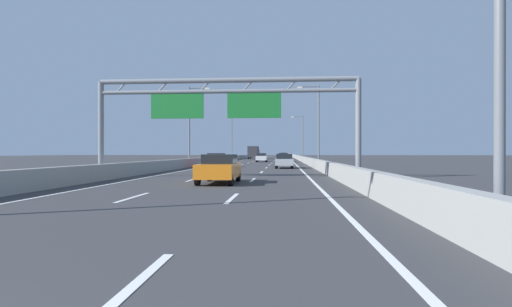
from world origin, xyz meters
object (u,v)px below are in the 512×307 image
(orange_car, at_px, (219,168))
(box_truck, at_px, (254,152))
(streetlamp_right_mid, at_px, (317,120))
(blue_car, at_px, (283,157))
(sign_gantry, at_px, (224,102))
(streetlamp_left_mid, at_px, (191,121))
(streetlamp_left_far, at_px, (233,135))
(yellow_car, at_px, (283,155))
(streetlamp_right_far, at_px, (302,135))
(silver_car, at_px, (284,161))
(white_car, at_px, (262,157))
(red_car, at_px, (217,160))
(green_car, at_px, (283,156))

(orange_car, distance_m, box_truck, 74.21)
(streetlamp_right_mid, relative_size, blue_car, 2.06)
(sign_gantry, height_order, streetlamp_left_mid, streetlamp_left_mid)
(streetlamp_left_far, height_order, yellow_car, streetlamp_left_far)
(streetlamp_right_far, xyz_separation_m, silver_car, (-3.79, -43.53, -4.64))
(yellow_car, xyz_separation_m, blue_car, (0.02, -54.97, -0.00))
(white_car, bearing_deg, red_car, -98.97)
(streetlamp_left_mid, xyz_separation_m, blue_car, (11.00, 19.82, -4.61))
(yellow_car, bearing_deg, red_car, -95.35)
(streetlamp_left_far, bearing_deg, sign_gantry, -82.94)
(streetlamp_right_mid, bearing_deg, blue_car, 101.20)
(red_car, bearing_deg, orange_car, -79.65)
(blue_car, bearing_deg, streetlamp_left_far, 121.56)
(streetlamp_left_mid, relative_size, red_car, 2.19)
(streetlamp_right_mid, height_order, red_car, streetlamp_right_mid)
(box_truck, bearing_deg, sign_gantry, -87.05)
(yellow_car, xyz_separation_m, white_car, (-3.64, -54.78, -0.01))
(yellow_car, bearing_deg, streetlamp_right_far, -83.92)
(red_car, height_order, orange_car, red_car)
(green_car, bearing_deg, streetlamp_right_mid, -83.99)
(green_car, relative_size, yellow_car, 0.91)
(box_truck, bearing_deg, streetlamp_right_far, -44.48)
(orange_car, bearing_deg, yellow_car, 88.13)
(streetlamp_right_mid, bearing_deg, red_car, -164.03)
(sign_gantry, distance_m, streetlamp_left_far, 59.38)
(streetlamp_left_far, xyz_separation_m, streetlamp_right_far, (14.93, 0.00, 0.00))
(streetlamp_right_mid, bearing_deg, streetlamp_left_far, 111.59)
(sign_gantry, bearing_deg, blue_car, 84.84)
(blue_car, bearing_deg, sign_gantry, -95.16)
(streetlamp_left_mid, xyz_separation_m, streetlamp_right_mid, (14.93, 0.00, 0.00))
(green_car, bearing_deg, box_truck, 122.06)
(orange_car, bearing_deg, streetlamp_left_mid, 106.93)
(yellow_car, bearing_deg, green_car, -89.94)
(streetlamp_left_far, relative_size, red_car, 2.19)
(streetlamp_right_far, bearing_deg, yellow_car, 96.08)
(streetlamp_left_far, distance_m, red_car, 41.38)
(silver_car, height_order, yellow_car, yellow_car)
(streetlamp_left_mid, distance_m, streetlamp_right_far, 40.58)
(silver_car, distance_m, blue_car, 25.61)
(green_car, bearing_deg, red_car, -100.34)
(green_car, height_order, yellow_car, yellow_car)
(streetlamp_right_far, xyz_separation_m, white_car, (-7.59, -17.73, -4.62))
(streetlamp_right_mid, relative_size, orange_car, 2.29)
(silver_car, relative_size, blue_car, 0.90)
(streetlamp_left_mid, height_order, yellow_car, streetlamp_left_mid)
(streetlamp_left_mid, xyz_separation_m, box_truck, (3.69, 48.78, -3.71))
(streetlamp_right_mid, distance_m, box_truck, 50.19)
(green_car, bearing_deg, yellow_car, 90.06)
(green_car, height_order, orange_car, orange_car)
(red_car, height_order, yellow_car, yellow_car)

